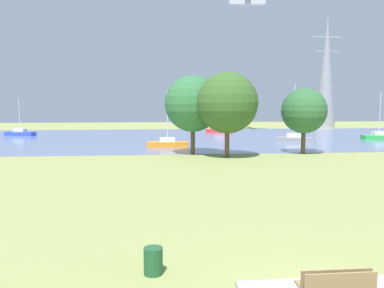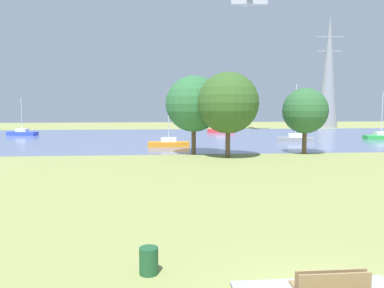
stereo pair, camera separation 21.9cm
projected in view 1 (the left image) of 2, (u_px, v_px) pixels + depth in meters
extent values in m
plane|color=#8C9351|center=(210.00, 167.00, 31.28)|extent=(160.00, 160.00, 0.00)
cube|color=olive|center=(332.00, 284.00, 9.75)|extent=(1.80, 0.48, 0.05)
cube|color=olive|center=(337.00, 278.00, 9.52)|extent=(1.80, 0.05, 0.44)
cube|color=olive|center=(341.00, 282.00, 9.31)|extent=(1.80, 0.05, 0.44)
cylinder|color=#1E512D|center=(153.00, 261.00, 11.49)|extent=(0.56, 0.56, 0.80)
cube|color=slate|center=(184.00, 138.00, 59.01)|extent=(140.00, 40.00, 0.02)
cube|color=orange|center=(168.00, 144.00, 45.96)|extent=(4.86, 1.71, 0.60)
cube|color=white|center=(168.00, 140.00, 45.91)|extent=(1.85, 1.18, 0.50)
cylinder|color=silver|center=(167.00, 116.00, 45.63)|extent=(0.10, 0.10, 5.95)
cube|color=green|center=(379.00, 137.00, 56.11)|extent=(4.80, 1.51, 0.60)
cube|color=white|center=(379.00, 133.00, 56.05)|extent=(1.80, 1.11, 0.50)
cylinder|color=silver|center=(380.00, 114.00, 55.77)|extent=(0.10, 0.10, 6.13)
cube|color=red|center=(219.00, 131.00, 69.76)|extent=(5.01, 2.52, 0.60)
cube|color=white|center=(219.00, 128.00, 69.70)|extent=(2.00, 1.47, 0.50)
cylinder|color=silver|center=(219.00, 114.00, 69.45)|extent=(0.10, 0.10, 5.53)
cube|color=gray|center=(294.00, 139.00, 52.42)|extent=(5.03, 2.82, 0.60)
cube|color=white|center=(294.00, 135.00, 52.37)|extent=(2.04, 1.57, 0.50)
cylinder|color=silver|center=(294.00, 111.00, 52.04)|extent=(0.10, 0.10, 7.00)
cube|color=blue|center=(20.00, 134.00, 62.69)|extent=(5.03, 2.72, 0.60)
cube|color=white|center=(20.00, 130.00, 62.63)|extent=(2.03, 1.54, 0.50)
cylinder|color=silver|center=(19.00, 115.00, 62.39)|extent=(0.10, 0.10, 5.41)
cylinder|color=brown|center=(193.00, 139.00, 39.21)|extent=(0.44, 0.44, 3.09)
sphere|color=#306A3B|center=(193.00, 104.00, 38.86)|extent=(5.60, 5.60, 5.60)
cylinder|color=brown|center=(227.00, 141.00, 36.83)|extent=(0.44, 0.44, 3.13)
sphere|color=#355B25|center=(227.00, 103.00, 36.47)|extent=(5.74, 5.74, 5.74)
cylinder|color=brown|center=(303.00, 140.00, 39.63)|extent=(0.44, 0.44, 2.76)
sphere|color=#2F6335|center=(304.00, 111.00, 39.33)|extent=(4.57, 4.57, 4.57)
cone|color=gray|center=(326.00, 71.00, 84.54)|extent=(4.40, 4.40, 24.25)
cube|color=gray|center=(327.00, 37.00, 83.80)|extent=(6.40, 0.30, 0.30)
cube|color=gray|center=(327.00, 51.00, 84.11)|extent=(5.20, 0.30, 0.30)
cube|color=silver|center=(247.00, 2.00, 68.74)|extent=(6.44, 1.37, 1.10)
cube|color=silver|center=(247.00, 0.00, 68.72)|extent=(1.46, 8.44, 0.16)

